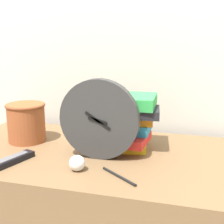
{
  "coord_description": "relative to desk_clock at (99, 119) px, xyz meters",
  "views": [
    {
      "loc": [
        0.35,
        -0.74,
        1.17
      ],
      "look_at": [
        0.07,
        0.31,
        0.9
      ],
      "focal_mm": 50.0,
      "sensor_mm": 36.0,
      "label": 1
    }
  ],
  "objects": [
    {
      "name": "crumpled_paper_ball",
      "position": [
        -0.04,
        -0.12,
        -0.12
      ],
      "size": [
        0.05,
        0.05,
        0.05
      ],
      "color": "white",
      "rests_on": "desk"
    },
    {
      "name": "tv_remote",
      "position": [
        -0.27,
        -0.13,
        -0.13
      ],
      "size": [
        0.09,
        0.19,
        0.02
      ],
      "color": "black",
      "rests_on": "desk"
    },
    {
      "name": "desk_clock",
      "position": [
        0.0,
        0.0,
        0.0
      ],
      "size": [
        0.28,
        0.04,
        0.28
      ],
      "color": "#333333",
      "rests_on": "desk"
    },
    {
      "name": "wall_back",
      "position": [
        -0.04,
        0.43,
        0.31
      ],
      "size": [
        6.0,
        0.04,
        2.4
      ],
      "color": "beige",
      "rests_on": "ground_plane"
    },
    {
      "name": "pen",
      "position": [
        0.11,
        -0.14,
        -0.14
      ],
      "size": [
        0.13,
        0.1,
        0.01
      ],
      "color": "black",
      "rests_on": "desk"
    },
    {
      "name": "book_stack",
      "position": [
        0.06,
        0.12,
        -0.04
      ],
      "size": [
        0.27,
        0.21,
        0.21
      ],
      "color": "yellow",
      "rests_on": "desk"
    },
    {
      "name": "basket",
      "position": [
        -0.34,
        0.1,
        -0.06
      ],
      "size": [
        0.16,
        0.16,
        0.16
      ],
      "color": "#994C28",
      "rests_on": "desk"
    }
  ]
}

